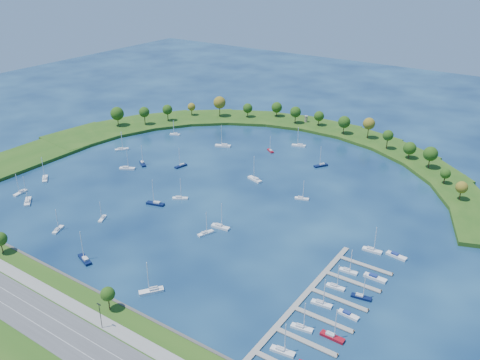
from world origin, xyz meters
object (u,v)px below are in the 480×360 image
Objects in this scene: moored_boat_18 at (102,218)px; docked_boat_10 at (372,250)px; moored_boat_7 at (143,163)px; moored_boat_20 at (302,198)px; moored_boat_15 at (28,201)px; dock_system at (320,305)px; moored_boat_8 at (223,145)px; moored_boat_2 at (255,179)px; moored_boat_0 at (180,198)px; moored_boat_5 at (152,290)px; moored_boat_17 at (270,150)px; docked_boat_5 at (348,315)px; docked_boat_9 at (375,278)px; moored_boat_1 at (122,149)px; moored_boat_19 at (175,134)px; docked_boat_11 at (396,256)px; moored_boat_6 at (155,203)px; moored_boat_12 at (20,192)px; docked_boat_6 at (335,286)px; moored_boat_4 at (181,165)px; moored_boat_13 at (220,226)px; harbor_tower at (306,119)px; moored_boat_16 at (58,229)px; moored_boat_9 at (206,233)px; docked_boat_4 at (322,303)px; docked_boat_7 at (361,296)px; docked_boat_2 at (302,327)px; moored_boat_11 at (45,178)px; docked_boat_8 at (348,270)px; moored_boat_14 at (299,145)px; moored_boat_10 at (127,168)px; moored_boat_21 at (321,165)px; moored_boat_3 at (85,259)px.

moored_boat_18 is 0.79× the size of docked_boat_10.
moored_boat_7 is 1.16× the size of moored_boat_20.
moored_boat_7 is at bearing -61.17° from moored_boat_15.
dock_system is 5.51× the size of moored_boat_8.
moored_boat_2 is 1.32× the size of moored_boat_20.
moored_boat_8 is at bearing 75.33° from moored_boat_0.
moored_boat_5 is 1.37× the size of moored_boat_17.
docked_boat_5 is 0.88× the size of docked_boat_9.
moored_boat_17 is (80.28, 51.84, -0.06)m from moored_boat_1.
moored_boat_19 is 186.99m from docked_boat_11.
moored_boat_6 reaches higher than moored_boat_19.
moored_boat_12 reaches higher than docked_boat_6.
moored_boat_6 is (20.70, -44.20, 0.06)m from moored_boat_4.
harbor_tower is at bearing 96.94° from moored_boat_13.
harbor_tower is 209.94m from docked_boat_5.
moored_boat_9 is at bearing -80.32° from moored_boat_16.
moored_boat_2 is 55.01m from moored_boat_13.
docked_boat_9 is (103.81, -92.69, -0.18)m from moored_boat_17.
moored_boat_0 is 1.29× the size of docked_boat_9.
moored_boat_2 reaches higher than docked_boat_4.
moored_boat_16 is 1.06× the size of moored_boat_17.
docked_boat_7 is at bearing 158.32° from moored_boat_6.
moored_boat_7 is at bearing 144.42° from docked_boat_2.
harbor_tower is 104.39m from moored_boat_2.
moored_boat_11 is 176.34m from docked_boat_8.
moored_boat_7 is (-67.89, -18.93, -0.06)m from moored_boat_2.
moored_boat_14 is at bearing 118.54° from docked_boat_6.
moored_boat_10 is at bearing 158.02° from docked_boat_7.
moored_boat_8 is (-45.14, 31.88, 0.03)m from moored_boat_2.
moored_boat_9 is (59.33, -52.64, -0.01)m from moored_boat_4.
moored_boat_13 is 73.72m from docked_boat_9.
moored_boat_11 is at bearing -145.48° from moored_boat_1.
moored_boat_2 is 1.21× the size of moored_boat_12.
moored_boat_21 is 111.34m from docked_boat_9.
moored_boat_5 is at bearing -150.10° from moored_boat_15.
moored_boat_10 is (-54.31, 77.04, -0.01)m from moored_boat_3.
docked_boat_9 is (158.98, -21.21, -0.27)m from moored_boat_10.
moored_boat_17 is (4.52, 83.29, -0.04)m from moored_boat_0.
docked_boat_5 is at bearing -70.22° from moored_boat_20.
moored_boat_8 is at bearing -92.97° from moored_boat_6.
moored_boat_3 is 54.42m from moored_boat_6.
moored_boat_2 is 1.23× the size of docked_boat_4.
moored_boat_5 is 0.92× the size of moored_boat_8.
moored_boat_9 is 1.06× the size of moored_boat_16.
moored_boat_11 is at bearing -16.46° from moored_boat_21.
moored_boat_11 is 135.78m from moored_boat_17.
docked_boat_10 is at bearing 176.59° from moored_boat_2.
docked_boat_11 is at bearing 77.54° from docked_boat_7.
moored_boat_6 is at bearing 36.88° from moored_boat_4.
docked_boat_11 is at bearing -125.51° from moored_boat_3.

